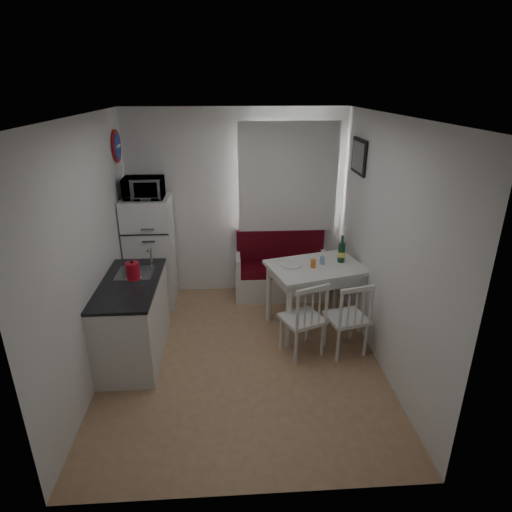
% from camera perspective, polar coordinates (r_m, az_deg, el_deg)
% --- Properties ---
extents(floor, '(3.00, 3.50, 0.02)m').
position_cam_1_polar(floor, '(4.97, -1.83, -13.28)').
color(floor, '#A47957').
rests_on(floor, ground).
extents(ceiling, '(3.00, 3.50, 0.02)m').
position_cam_1_polar(ceiling, '(4.06, -2.29, 18.19)').
color(ceiling, white).
rests_on(ceiling, wall_back).
extents(wall_back, '(3.00, 0.02, 2.60)m').
position_cam_1_polar(wall_back, '(6.01, -2.58, 6.87)').
color(wall_back, white).
rests_on(wall_back, floor).
extents(wall_front, '(3.00, 0.02, 2.60)m').
position_cam_1_polar(wall_front, '(2.79, -0.84, -12.25)').
color(wall_front, white).
rests_on(wall_front, floor).
extents(wall_left, '(0.02, 3.50, 2.60)m').
position_cam_1_polar(wall_left, '(4.56, -21.21, 0.34)').
color(wall_left, white).
rests_on(wall_left, floor).
extents(wall_right, '(0.02, 3.50, 2.60)m').
position_cam_1_polar(wall_right, '(4.64, 16.83, 1.24)').
color(wall_right, white).
rests_on(wall_right, floor).
extents(window, '(1.22, 0.06, 1.47)m').
position_cam_1_polar(window, '(5.96, 4.22, 9.92)').
color(window, white).
rests_on(window, wall_back).
extents(curtain, '(1.35, 0.02, 1.50)m').
position_cam_1_polar(curtain, '(5.88, 4.32, 10.25)').
color(curtain, white).
rests_on(curtain, wall_back).
extents(kitchen_counter, '(0.62, 1.32, 1.16)m').
position_cam_1_polar(kitchen_counter, '(4.97, -16.04, -7.98)').
color(kitchen_counter, white).
rests_on(kitchen_counter, floor).
extents(wall_sign, '(0.03, 0.40, 0.40)m').
position_cam_1_polar(wall_sign, '(5.71, -18.01, 13.76)').
color(wall_sign, '#19329B').
rests_on(wall_sign, wall_left).
extents(picture_frame, '(0.04, 0.52, 0.42)m').
position_cam_1_polar(picture_frame, '(5.45, 13.54, 12.79)').
color(picture_frame, black).
rests_on(picture_frame, wall_right).
extents(bench, '(1.31, 0.50, 0.94)m').
position_cam_1_polar(bench, '(6.17, 3.33, -2.53)').
color(bench, white).
rests_on(bench, floor).
extents(dining_table, '(1.27, 1.04, 0.83)m').
position_cam_1_polar(dining_table, '(5.24, 7.99, -2.22)').
color(dining_table, white).
rests_on(dining_table, floor).
extents(chair_left, '(0.55, 0.55, 0.49)m').
position_cam_1_polar(chair_left, '(4.70, 6.44, -7.59)').
color(chair_left, white).
rests_on(chair_left, floor).
extents(chair_right, '(0.50, 0.49, 0.48)m').
position_cam_1_polar(chair_right, '(4.81, 12.35, -7.35)').
color(chair_right, white).
rests_on(chair_right, floor).
extents(fridge, '(0.60, 0.60, 1.51)m').
position_cam_1_polar(fridge, '(5.95, -13.85, 0.52)').
color(fridge, white).
rests_on(fridge, floor).
extents(microwave, '(0.49, 0.33, 0.27)m').
position_cam_1_polar(microwave, '(5.64, -14.75, 8.77)').
color(microwave, white).
rests_on(microwave, fridge).
extents(kettle, '(0.17, 0.17, 0.23)m').
position_cam_1_polar(kettle, '(4.74, -16.10, -1.94)').
color(kettle, red).
rests_on(kettle, kitchen_counter).
extents(wine_bottle, '(0.09, 0.09, 0.34)m').
position_cam_1_polar(wine_bottle, '(5.31, 11.37, 0.96)').
color(wine_bottle, '#143E20').
rests_on(wine_bottle, dining_table).
extents(drinking_glass_orange, '(0.06, 0.06, 0.10)m').
position_cam_1_polar(drinking_glass_orange, '(5.13, 7.63, -1.00)').
color(drinking_glass_orange, orange).
rests_on(drinking_glass_orange, dining_table).
extents(drinking_glass_blue, '(0.06, 0.06, 0.10)m').
position_cam_1_polar(drinking_glass_blue, '(5.25, 8.82, -0.55)').
color(drinking_glass_blue, '#7AACCF').
rests_on(drinking_glass_blue, dining_table).
extents(plate, '(0.26, 0.26, 0.02)m').
position_cam_1_polar(plate, '(5.17, 4.74, -1.19)').
color(plate, white).
rests_on(plate, dining_table).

